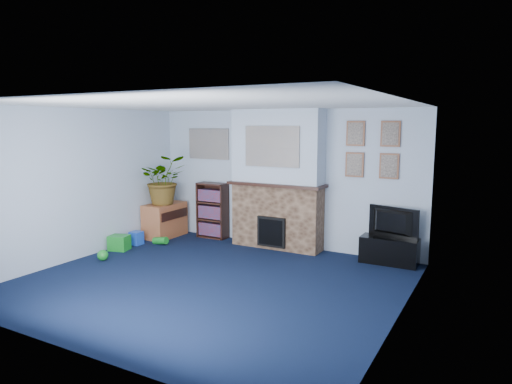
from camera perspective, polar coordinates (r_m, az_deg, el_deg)
The scene contains 26 objects.
floor at distance 6.42m, azimuth -5.63°, elevation -11.10°, with size 5.00×4.50×0.01m, color black.
ceiling at distance 6.06m, azimuth -5.97°, elevation 10.84°, with size 5.00×4.50×0.01m, color white.
wall_back at distance 8.06m, azimuth 3.31°, elevation 1.70°, with size 5.00×0.04×2.40m, color silver.
wall_front at distance 4.49m, azimuth -22.35°, elevation -4.28°, with size 5.00×0.04×2.40m, color silver.
wall_left at distance 7.80m, azimuth -21.10°, elevation 0.93°, with size 0.04×4.50×2.40m, color silver.
wall_right at distance 5.15m, azimuth 17.80°, elevation -2.49°, with size 0.04×4.50×2.40m, color silver.
chimney_breast at distance 7.88m, azimuth 2.67°, elevation 1.43°, with size 1.72×0.50×2.40m.
collage_main at distance 7.64m, azimuth 2.00°, elevation 5.71°, with size 1.00×0.03×0.68m, color gray.
collage_left at distance 8.78m, azimuth -5.92°, elevation 6.01°, with size 0.90×0.03×0.58m, color gray.
portrait_tl at distance 7.52m, azimuth 12.34°, elevation 7.16°, with size 0.30×0.03×0.40m, color brown.
portrait_tr at distance 7.38m, azimuth 16.47°, elevation 6.99°, with size 0.30×0.03×0.40m, color brown.
portrait_bl at distance 7.54m, azimuth 12.23°, elevation 3.36°, with size 0.30×0.03×0.40m, color brown.
portrait_br at distance 7.41m, azimuth 16.31°, elevation 3.12°, with size 0.30×0.03×0.40m, color brown.
tv_stand at distance 7.41m, azimuth 16.32°, elevation -6.90°, with size 0.87×0.37×0.41m, color black.
television at distance 7.34m, azimuth 16.49°, elevation -3.68°, with size 0.82×0.11×0.47m, color black.
bookshelf at distance 8.73m, azimuth -5.42°, elevation -2.45°, with size 0.58×0.28×1.05m.
sideboard at distance 8.96m, azimuth -11.33°, elevation -3.29°, with size 0.46×0.83×0.65m, color #AC5E37.
potted_plant at distance 8.76m, azimuth -11.44°, elevation 1.52°, with size 0.84×0.73×0.93m, color #26661E.
mantel_clock at distance 7.83m, azimuth 2.55°, elevation 1.66°, with size 0.10×0.06×0.14m, color gold.
mantel_candle at distance 7.70m, azimuth 4.54°, elevation 1.60°, with size 0.05×0.05×0.15m, color #B2BFC6.
mantel_teddy at distance 8.07m, azimuth -0.74°, elevation 1.83°, with size 0.12×0.12×0.12m, color gray.
mantel_can at distance 7.54m, azimuth 7.46°, elevation 1.26°, with size 0.06×0.06×0.12m, color blue.
green_crate at distance 8.23m, azimuth -16.73°, elevation -6.01°, with size 0.32×0.26×0.26m, color #198C26.
toy_ball at distance 7.70m, azimuth -18.61°, elevation -7.48°, with size 0.17×0.17×0.17m, color #198C26.
toy_block at distance 8.52m, azimuth -14.73°, elevation -5.65°, with size 0.19×0.19×0.24m, color blue.
toy_tube at distance 8.43m, azimuth -11.86°, elevation -5.98°, with size 0.13×0.13×0.28m, color #198C26.
Camera 1 is at (3.44, -4.98, 2.13)m, focal length 32.00 mm.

